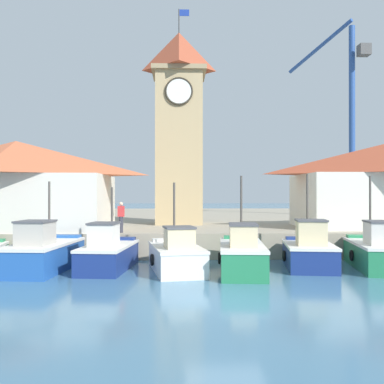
# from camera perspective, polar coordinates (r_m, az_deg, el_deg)

# --- Properties ---
(ground_plane) EXTENTS (300.00, 300.00, 0.00)m
(ground_plane) POSITION_cam_1_polar(r_m,az_deg,el_deg) (14.53, 4.24, -13.74)
(ground_plane) COLOR teal
(quay_wharf) EXTENTS (120.00, 40.00, 1.35)m
(quay_wharf) POSITION_cam_1_polar(r_m,az_deg,el_deg) (43.09, 0.28, -3.87)
(quay_wharf) COLOR #9E937F
(quay_wharf) RESTS_ON ground
(fishing_boat_left_outer) EXTENTS (2.63, 5.31, 3.96)m
(fishing_boat_left_outer) POSITION_cam_1_polar(r_m,az_deg,el_deg) (21.02, -18.40, -7.36)
(fishing_boat_left_outer) COLOR #2356A8
(fishing_boat_left_outer) RESTS_ON ground
(fishing_boat_left_inner) EXTENTS (2.34, 4.85, 3.70)m
(fishing_boat_left_inner) POSITION_cam_1_polar(r_m,az_deg,el_deg) (20.64, -10.59, -7.65)
(fishing_boat_left_inner) COLOR navy
(fishing_boat_left_inner) RESTS_ON ground
(fishing_boat_mid_left) EXTENTS (2.71, 4.77, 3.90)m
(fishing_boat_mid_left) POSITION_cam_1_polar(r_m,az_deg,el_deg) (19.79, -2.01, -8.05)
(fishing_boat_mid_left) COLOR silver
(fishing_boat_mid_left) RESTS_ON ground
(fishing_boat_center) EXTENTS (2.34, 5.41, 4.21)m
(fishing_boat_center) POSITION_cam_1_polar(r_m,az_deg,el_deg) (19.70, 6.37, -7.92)
(fishing_boat_center) COLOR #237A4C
(fishing_boat_center) RESTS_ON ground
(fishing_boat_mid_right) EXTENTS (2.68, 4.35, 4.31)m
(fishing_boat_mid_right) POSITION_cam_1_polar(r_m,az_deg,el_deg) (21.33, 14.64, -7.34)
(fishing_boat_mid_right) COLOR navy
(fishing_boat_mid_right) RESTS_ON ground
(fishing_boat_right_inner) EXTENTS (2.55, 5.25, 4.24)m
(fishing_boat_right_inner) POSITION_cam_1_polar(r_m,az_deg,el_deg) (22.13, 22.13, -7.05)
(fishing_boat_right_inner) COLOR #237A4C
(fishing_boat_right_inner) RESTS_ON ground
(clock_tower) EXTENTS (3.60, 3.60, 14.69)m
(clock_tower) POSITION_cam_1_polar(r_m,az_deg,el_deg) (30.98, -1.67, 8.82)
(clock_tower) COLOR tan
(clock_tower) RESTS_ON quay_wharf
(warehouse_left) EXTENTS (10.95, 6.85, 5.12)m
(warehouse_left) POSITION_cam_1_polar(r_m,az_deg,el_deg) (27.96, -21.47, 0.95)
(warehouse_left) COLOR silver
(warehouse_left) RESTS_ON quay_wharf
(port_crane_near) EXTENTS (5.44, 8.59, 18.36)m
(port_crane_near) POSITION_cam_1_polar(r_m,az_deg,el_deg) (44.50, 19.40, 6.21)
(port_crane_near) COLOR navy
(port_crane_near) RESTS_ON quay_wharf
(dock_worker_near_tower) EXTENTS (0.34, 0.22, 1.62)m
(dock_worker_near_tower) POSITION_cam_1_polar(r_m,az_deg,el_deg) (23.87, -9.00, -3.12)
(dock_worker_near_tower) COLOR #33333D
(dock_worker_near_tower) RESTS_ON quay_wharf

